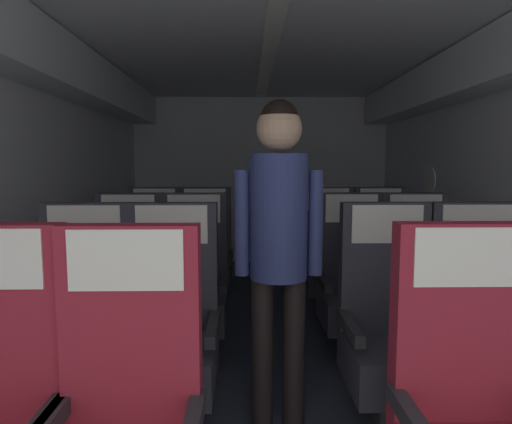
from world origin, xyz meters
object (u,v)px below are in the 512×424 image
Objects in this scene: seat_b_left_window at (82,334)px; seat_d_right_aisle at (382,261)px; seat_d_left_window at (154,262)px; seat_c_right_aisle at (418,287)px; seat_c_left_aisle at (194,288)px; seat_b_right_window at (390,332)px; flight_attendant at (279,230)px; seat_b_left_aisle at (171,334)px; seat_c_right_window at (353,287)px; seat_d_left_aisle at (205,262)px; seat_c_left_window at (127,288)px; seat_b_right_aisle at (481,331)px; seat_d_right_window at (329,261)px.

seat_b_left_window is 2.64m from seat_d_right_aisle.
seat_c_right_aisle is at bearing -22.79° from seat_d_left_window.
seat_d_left_window is at bearing 118.59° from seat_c_left_aisle.
seat_b_right_window is 0.69× the size of flight_attendant.
seat_b_left_aisle is at bearing -0.07° from seat_b_left_window.
flight_attendant reaches higher than seat_c_right_window.
seat_b_left_aisle is at bearing -90.35° from seat_d_left_aisle.
seat_c_left_window is 0.46m from seat_c_left_aisle.
seat_b_left_aisle is at bearing -75.16° from seat_d_left_window.
seat_b_right_aisle is at bearing -175.13° from flight_attendant.
seat_b_left_window and seat_c_right_aisle have the same top height.
seat_b_left_window is 1.68m from seat_d_left_window.
flight_attendant is (1.00, -0.05, 0.54)m from seat_b_left_window.
seat_b_left_aisle is 1.42m from seat_c_right_window.
seat_c_left_window is at bearing -151.85° from seat_d_right_window.
seat_b_right_window and seat_d_left_aisle have the same top height.
seat_d_right_aisle is at bearing 74.22° from seat_b_right_window.
seat_b_right_aisle is 1.00× the size of seat_d_right_window.
seat_c_right_aisle is at bearing 60.60° from seat_b_right_window.
seat_b_right_aisle is at bearing -89.92° from seat_d_right_aisle.
seat_c_left_aisle is 1.00× the size of seat_d_left_aisle.
seat_d_left_window is at bearing 89.83° from seat_b_left_window.
seat_d_right_window is 1.91m from flight_attendant.
seat_d_left_window is at bearing 179.81° from seat_d_right_aisle.
seat_c_right_aisle is at bearing 21.99° from seat_b_left_window.
seat_d_right_aisle is (1.60, 1.67, 0.00)m from seat_b_left_aisle.
seat_d_right_aisle is 1.00× the size of seat_d_right_window.
seat_d_left_window is 2.07m from flight_attendant.
seat_c_right_window is 0.69× the size of flight_attendant.
seat_c_right_window is 1.00× the size of seat_d_left_aisle.
flight_attendant is (1.00, -0.89, 0.54)m from seat_c_left_window.
seat_c_left_window is at bearing 151.74° from seat_b_right_window.
seat_b_left_aisle is at bearing 179.98° from seat_b_right_aisle.
seat_c_right_window is at bearing 0.18° from seat_c_left_window.
seat_b_right_aisle is 2.30m from seat_d_left_aisle.
seat_c_left_aisle is 1.40m from seat_d_right_window.
seat_b_right_window is 1.40m from seat_c_left_aisle.
flight_attendant is at bearing -59.16° from seat_c_left_aisle.
seat_c_left_aisle and seat_c_right_aisle have the same top height.
seat_c_right_window and seat_d_left_window have the same top height.
seat_d_left_aisle is at bearing 90.18° from seat_c_left_aisle.
seat_c_left_aisle is (-1.59, 0.84, 0.00)m from seat_b_right_aisle.
seat_b_left_aisle is 1.79m from seat_c_right_aisle.
seat_c_left_window is (-1.57, 0.85, 0.00)m from seat_b_right_window.
seat_b_left_aisle is at bearing -152.60° from seat_c_right_aisle.
seat_d_right_window is (-0.01, 0.84, 0.00)m from seat_c_right_window.
seat_b_left_window is 1.00× the size of seat_d_left_window.
seat_b_left_aisle is 1.00× the size of seat_c_left_window.
seat_c_right_aisle is 1.00× the size of seat_c_right_window.
seat_d_left_aisle and seat_d_right_window have the same top height.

